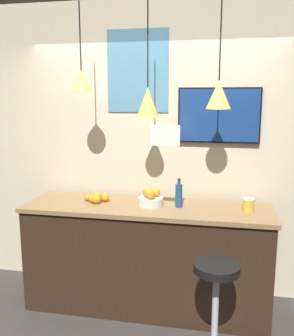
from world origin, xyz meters
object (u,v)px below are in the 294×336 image
Objects in this scene: bar_stool at (216,302)px; fruit_bowl at (150,198)px; mounted_tv at (219,115)px; spread_jar at (248,205)px; juice_bottle at (179,195)px.

bar_stool is 1.07m from fruit_bowl.
fruit_bowl is at bearing -147.21° from mounted_tv.
bar_stool is 6.81× the size of spread_jar.
juice_bottle is (-0.36, 0.64, 0.63)m from bar_stool.
spread_jar is 0.15× the size of mounted_tv.
spread_jar is at bearing -0.23° from fruit_bowl.
spread_jar is at bearing -53.45° from mounted_tv.
juice_bottle is 0.61m from spread_jar.
mounted_tv is at bearing 91.88° from bar_stool.
spread_jar is (0.25, 0.64, 0.58)m from bar_stool.
bar_stool is 3.38× the size of fruit_bowl.
fruit_bowl is 0.87m from spread_jar.
bar_stool is 1.01× the size of mounted_tv.
spread_jar is (0.61, -0.00, -0.05)m from juice_bottle.
fruit_bowl is 2.02× the size of spread_jar.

